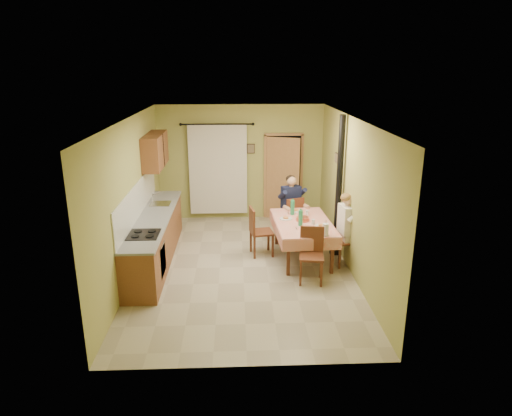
{
  "coord_description": "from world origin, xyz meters",
  "views": [
    {
      "loc": [
        -0.1,
        -7.95,
        3.7
      ],
      "look_at": [
        0.25,
        0.1,
        1.15
      ],
      "focal_mm": 32.0,
      "sensor_mm": 36.0,
      "label": 1
    }
  ],
  "objects_px": {
    "man_right": "(348,221)",
    "chair_right": "(347,249)",
    "chair_left": "(261,241)",
    "stove_flue": "(338,205)",
    "dining_table": "(302,240)",
    "chair_near": "(311,266)",
    "chair_far": "(291,226)",
    "man_far": "(292,200)"
  },
  "relations": [
    {
      "from": "chair_far",
      "to": "chair_right",
      "type": "relative_size",
      "value": 0.95
    },
    {
      "from": "chair_far",
      "to": "man_far",
      "type": "height_order",
      "value": "man_far"
    },
    {
      "from": "chair_left",
      "to": "stove_flue",
      "type": "xyz_separation_m",
      "value": [
        1.53,
        -0.0,
        0.73
      ]
    },
    {
      "from": "dining_table",
      "to": "chair_near",
      "type": "relative_size",
      "value": 1.9
    },
    {
      "from": "chair_far",
      "to": "chair_near",
      "type": "distance_m",
      "value": 2.12
    },
    {
      "from": "man_right",
      "to": "man_far",
      "type": "bearing_deg",
      "value": 24.71
    },
    {
      "from": "chair_right",
      "to": "chair_left",
      "type": "distance_m",
      "value": 1.71
    },
    {
      "from": "stove_flue",
      "to": "man_right",
      "type": "bearing_deg",
      "value": -80.66
    },
    {
      "from": "chair_near",
      "to": "chair_right",
      "type": "xyz_separation_m",
      "value": [
        0.81,
        0.72,
        0.0
      ]
    },
    {
      "from": "chair_near",
      "to": "man_far",
      "type": "distance_m",
      "value": 2.22
    },
    {
      "from": "man_far",
      "to": "chair_near",
      "type": "bearing_deg",
      "value": -107.24
    },
    {
      "from": "chair_far",
      "to": "stove_flue",
      "type": "height_order",
      "value": "stove_flue"
    },
    {
      "from": "chair_right",
      "to": "man_right",
      "type": "bearing_deg",
      "value": 90.0
    },
    {
      "from": "dining_table",
      "to": "chair_left",
      "type": "xyz_separation_m",
      "value": [
        -0.81,
        0.19,
        -0.09
      ]
    },
    {
      "from": "man_far",
      "to": "dining_table",
      "type": "bearing_deg",
      "value": -104.94
    },
    {
      "from": "chair_near",
      "to": "chair_far",
      "type": "bearing_deg",
      "value": -78.79
    },
    {
      "from": "chair_right",
      "to": "man_right",
      "type": "distance_m",
      "value": 0.59
    },
    {
      "from": "dining_table",
      "to": "man_right",
      "type": "relative_size",
      "value": 1.34
    },
    {
      "from": "dining_table",
      "to": "chair_right",
      "type": "distance_m",
      "value": 0.88
    },
    {
      "from": "chair_near",
      "to": "man_right",
      "type": "distance_m",
      "value": 1.22
    },
    {
      "from": "chair_far",
      "to": "stove_flue",
      "type": "bearing_deg",
      "value": -67.58
    },
    {
      "from": "chair_far",
      "to": "chair_left",
      "type": "relative_size",
      "value": 0.97
    },
    {
      "from": "man_right",
      "to": "chair_right",
      "type": "bearing_deg",
      "value": -90.0
    },
    {
      "from": "dining_table",
      "to": "chair_far",
      "type": "height_order",
      "value": "chair_far"
    },
    {
      "from": "chair_far",
      "to": "man_right",
      "type": "bearing_deg",
      "value": -77.51
    },
    {
      "from": "chair_far",
      "to": "chair_left",
      "type": "distance_m",
      "value": 1.14
    },
    {
      "from": "chair_far",
      "to": "man_right",
      "type": "distance_m",
      "value": 1.76
    },
    {
      "from": "chair_right",
      "to": "man_far",
      "type": "xyz_separation_m",
      "value": [
        -0.91,
        1.41,
        0.59
      ]
    },
    {
      "from": "chair_near",
      "to": "man_far",
      "type": "relative_size",
      "value": 0.7
    },
    {
      "from": "dining_table",
      "to": "chair_near",
      "type": "bearing_deg",
      "value": -92.44
    },
    {
      "from": "chair_left",
      "to": "stove_flue",
      "type": "relative_size",
      "value": 0.35
    },
    {
      "from": "chair_far",
      "to": "chair_near",
      "type": "bearing_deg",
      "value": -107.34
    },
    {
      "from": "chair_far",
      "to": "chair_near",
      "type": "xyz_separation_m",
      "value": [
        0.1,
        -2.12,
        0.0
      ]
    },
    {
      "from": "man_right",
      "to": "stove_flue",
      "type": "xyz_separation_m",
      "value": [
        -0.08,
        0.52,
        0.15
      ]
    },
    {
      "from": "man_far",
      "to": "chair_far",
      "type": "bearing_deg",
      "value": -90.0
    },
    {
      "from": "chair_far",
      "to": "stove_flue",
      "type": "xyz_separation_m",
      "value": [
        0.81,
        -0.88,
        0.73
      ]
    },
    {
      "from": "man_far",
      "to": "man_right",
      "type": "distance_m",
      "value": 1.68
    },
    {
      "from": "dining_table",
      "to": "stove_flue",
      "type": "relative_size",
      "value": 0.66
    },
    {
      "from": "chair_near",
      "to": "chair_right",
      "type": "relative_size",
      "value": 0.96
    },
    {
      "from": "chair_right",
      "to": "man_far",
      "type": "relative_size",
      "value": 0.73
    },
    {
      "from": "dining_table",
      "to": "man_right",
      "type": "distance_m",
      "value": 1.0
    },
    {
      "from": "chair_left",
      "to": "man_right",
      "type": "bearing_deg",
      "value": 62.68
    }
  ]
}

